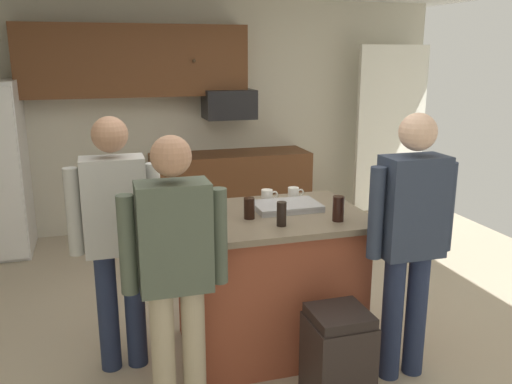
{
  "coord_description": "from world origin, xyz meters",
  "views": [
    {
      "loc": [
        -0.86,
        -3.42,
        2.01
      ],
      "look_at": [
        0.21,
        0.13,
        1.05
      ],
      "focal_mm": 37.88,
      "sensor_mm": 36.0,
      "label": 1
    }
  ],
  "objects_px": {
    "person_guest_left": "(175,264)",
    "glass_short_whisky": "(338,209)",
    "serving_tray": "(287,206)",
    "person_guest_right": "(116,229)",
    "microwave_over_range": "(229,104)",
    "glass_pilsner": "(249,208)",
    "person_guest_by_door": "(410,231)",
    "tumbler_amber": "(202,197)",
    "glass_stout_tall": "(282,214)",
    "trash_bin": "(338,360)",
    "mug_ceramic_white": "(294,194)",
    "glass_dark_ale": "(216,203)",
    "kitchen_island": "(269,281)",
    "mug_blue_stoneware": "(267,196)"
  },
  "relations": [
    {
      "from": "glass_short_whisky",
      "to": "glass_dark_ale",
      "type": "height_order",
      "value": "glass_short_whisky"
    },
    {
      "from": "trash_bin",
      "to": "glass_dark_ale",
      "type": "bearing_deg",
      "value": 121.14
    },
    {
      "from": "glass_pilsner",
      "to": "tumbler_amber",
      "type": "bearing_deg",
      "value": 122.66
    },
    {
      "from": "glass_dark_ale",
      "to": "trash_bin",
      "type": "xyz_separation_m",
      "value": [
        0.51,
        -0.85,
        -0.75
      ]
    },
    {
      "from": "person_guest_by_door",
      "to": "mug_blue_stoneware",
      "type": "distance_m",
      "value": 1.06
    },
    {
      "from": "microwave_over_range",
      "to": "serving_tray",
      "type": "xyz_separation_m",
      "value": [
        -0.25,
        -2.6,
        -0.45
      ]
    },
    {
      "from": "trash_bin",
      "to": "glass_short_whisky",
      "type": "bearing_deg",
      "value": 67.63
    },
    {
      "from": "person_guest_right",
      "to": "glass_dark_ale",
      "type": "xyz_separation_m",
      "value": [
        0.65,
        0.06,
        0.1
      ]
    },
    {
      "from": "person_guest_right",
      "to": "serving_tray",
      "type": "xyz_separation_m",
      "value": [
        1.13,
        0.03,
        0.05
      ]
    },
    {
      "from": "mug_blue_stoneware",
      "to": "glass_dark_ale",
      "type": "xyz_separation_m",
      "value": [
        -0.42,
        -0.18,
        0.03
      ]
    },
    {
      "from": "glass_dark_ale",
      "to": "trash_bin",
      "type": "relative_size",
      "value": 0.24
    },
    {
      "from": "person_guest_left",
      "to": "mug_blue_stoneware",
      "type": "relative_size",
      "value": 12.99
    },
    {
      "from": "microwave_over_range",
      "to": "glass_stout_tall",
      "type": "relative_size",
      "value": 3.67
    },
    {
      "from": "person_guest_right",
      "to": "trash_bin",
      "type": "height_order",
      "value": "person_guest_right"
    },
    {
      "from": "serving_tray",
      "to": "person_guest_right",
      "type": "bearing_deg",
      "value": -178.44
    },
    {
      "from": "glass_stout_tall",
      "to": "serving_tray",
      "type": "height_order",
      "value": "glass_stout_tall"
    },
    {
      "from": "kitchen_island",
      "to": "glass_short_whisky",
      "type": "relative_size",
      "value": 7.87
    },
    {
      "from": "microwave_over_range",
      "to": "trash_bin",
      "type": "bearing_deg",
      "value": -93.67
    },
    {
      "from": "tumbler_amber",
      "to": "glass_dark_ale",
      "type": "height_order",
      "value": "glass_dark_ale"
    },
    {
      "from": "microwave_over_range",
      "to": "tumbler_amber",
      "type": "bearing_deg",
      "value": -108.32
    },
    {
      "from": "glass_dark_ale",
      "to": "microwave_over_range",
      "type": "bearing_deg",
      "value": 74.12
    },
    {
      "from": "kitchen_island",
      "to": "person_guest_left",
      "type": "relative_size",
      "value": 0.79
    },
    {
      "from": "microwave_over_range",
      "to": "person_guest_by_door",
      "type": "bearing_deg",
      "value": -84.39
    },
    {
      "from": "person_guest_left",
      "to": "glass_short_whisky",
      "type": "height_order",
      "value": "person_guest_left"
    },
    {
      "from": "microwave_over_range",
      "to": "glass_dark_ale",
      "type": "bearing_deg",
      "value": -105.88
    },
    {
      "from": "glass_stout_tall",
      "to": "mug_ceramic_white",
      "type": "distance_m",
      "value": 0.61
    },
    {
      "from": "kitchen_island",
      "to": "person_guest_by_door",
      "type": "relative_size",
      "value": 0.76
    },
    {
      "from": "person_guest_left",
      "to": "trash_bin",
      "type": "distance_m",
      "value": 1.09
    },
    {
      "from": "microwave_over_range",
      "to": "glass_pilsner",
      "type": "distance_m",
      "value": 2.82
    },
    {
      "from": "glass_short_whisky",
      "to": "glass_dark_ale",
      "type": "bearing_deg",
      "value": 152.43
    },
    {
      "from": "glass_pilsner",
      "to": "tumbler_amber",
      "type": "distance_m",
      "value": 0.44
    },
    {
      "from": "microwave_over_range",
      "to": "mug_ceramic_white",
      "type": "xyz_separation_m",
      "value": [
        -0.12,
        -2.39,
        -0.43
      ]
    },
    {
      "from": "person_guest_right",
      "to": "glass_pilsner",
      "type": "xyz_separation_m",
      "value": [
        0.83,
        -0.1,
        0.09
      ]
    },
    {
      "from": "person_guest_by_door",
      "to": "serving_tray",
      "type": "bearing_deg",
      "value": -10.14
    },
    {
      "from": "mug_blue_stoneware",
      "to": "glass_pilsner",
      "type": "height_order",
      "value": "glass_pilsner"
    },
    {
      "from": "person_guest_left",
      "to": "glass_short_whisky",
      "type": "relative_size",
      "value": 10.01
    },
    {
      "from": "tumbler_amber",
      "to": "glass_short_whisky",
      "type": "bearing_deg",
      "value": -37.15
    },
    {
      "from": "mug_ceramic_white",
      "to": "trash_bin",
      "type": "distance_m",
      "value": 1.26
    },
    {
      "from": "microwave_over_range",
      "to": "serving_tray",
      "type": "relative_size",
      "value": 1.27
    },
    {
      "from": "mug_blue_stoneware",
      "to": "glass_dark_ale",
      "type": "bearing_deg",
      "value": -156.68
    },
    {
      "from": "glass_pilsner",
      "to": "glass_stout_tall",
      "type": "bearing_deg",
      "value": -53.91
    },
    {
      "from": "glass_stout_tall",
      "to": "trash_bin",
      "type": "bearing_deg",
      "value": -69.55
    },
    {
      "from": "microwave_over_range",
      "to": "glass_pilsner",
      "type": "relative_size",
      "value": 4.07
    },
    {
      "from": "kitchen_island",
      "to": "serving_tray",
      "type": "height_order",
      "value": "serving_tray"
    },
    {
      "from": "tumbler_amber",
      "to": "glass_dark_ale",
      "type": "bearing_deg",
      "value": -75.97
    },
    {
      "from": "glass_dark_ale",
      "to": "mug_ceramic_white",
      "type": "height_order",
      "value": "glass_dark_ale"
    },
    {
      "from": "person_guest_left",
      "to": "trash_bin",
      "type": "relative_size",
      "value": 2.64
    },
    {
      "from": "person_guest_by_door",
      "to": "mug_ceramic_white",
      "type": "height_order",
      "value": "person_guest_by_door"
    },
    {
      "from": "person_guest_by_door",
      "to": "serving_tray",
      "type": "relative_size",
      "value": 3.81
    },
    {
      "from": "tumbler_amber",
      "to": "mug_ceramic_white",
      "type": "distance_m",
      "value": 0.67
    }
  ]
}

